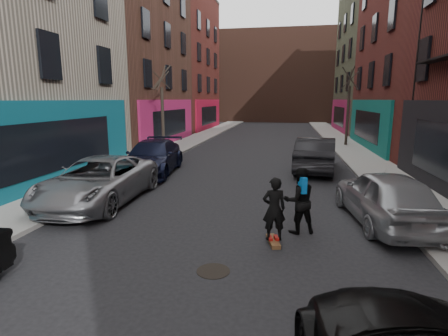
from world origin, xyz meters
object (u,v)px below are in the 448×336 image
at_px(parked_left_far, 99,180).
at_px(skateboard, 273,241).
at_px(tree_right_far, 349,99).
at_px(parked_right_end, 316,154).
at_px(parked_left_end, 153,157).
at_px(parked_right_far, 385,197).
at_px(pedestrian, 299,200).
at_px(tree_left_far, 162,102).
at_px(skateboarder, 274,209).
at_px(manhole, 213,271).

bearing_deg(parked_left_far, skateboard, -23.64).
relative_size(tree_right_far, parked_right_end, 1.32).
height_order(parked_left_far, parked_left_end, parked_left_end).
relative_size(parked_left_far, skateboard, 7.00).
relative_size(tree_right_far, parked_right_far, 1.46).
distance_m(parked_left_end, pedestrian, 9.43).
distance_m(tree_left_far, parked_right_end, 10.53).
distance_m(skateboard, skateboarder, 0.85).
bearing_deg(parked_left_end, tree_left_far, 98.88).
distance_m(parked_right_end, skateboard, 9.60).
xyz_separation_m(parked_left_far, skateboard, (6.11, -2.51, -0.73)).
relative_size(parked_left_far, skateboarder, 3.51).
bearing_deg(pedestrian, skateboarder, 33.62).
height_order(tree_left_far, parked_right_far, tree_left_far).
distance_m(tree_left_far, tree_right_far, 13.78).
height_order(parked_left_far, skateboarder, skateboarder).
xyz_separation_m(parked_left_far, manhole, (4.93, -4.20, -0.77)).
bearing_deg(tree_left_far, parked_left_far, -81.66).
relative_size(skateboard, pedestrian, 0.45).
xyz_separation_m(parked_left_far, skateboarder, (6.11, -2.51, 0.12)).
distance_m(tree_right_far, parked_right_far, 17.66).
bearing_deg(skateboard, parked_right_far, 19.24).
bearing_deg(skateboarder, manhole, 40.98).
height_order(tree_left_far, parked_right_end, tree_left_far).
bearing_deg(pedestrian, parked_left_far, -33.88).
bearing_deg(skateboard, parked_right_end, 65.54).
distance_m(parked_left_far, parked_right_end, 10.42).
distance_m(parked_left_far, parked_right_far, 9.21).
relative_size(parked_left_end, skateboard, 6.81).
height_order(parked_left_far, manhole, parked_left_far).
relative_size(parked_right_far, manhole, 6.65).
bearing_deg(manhole, tree_left_far, 113.38).
distance_m(tree_right_far, skateboard, 20.28).
xyz_separation_m(tree_right_far, parked_right_end, (-3.00, -10.00, -2.68)).
bearing_deg(tree_right_far, parked_left_far, -122.56).
bearing_deg(parked_right_end, pedestrian, 89.67).
bearing_deg(parked_left_far, skateboarder, -23.64).
height_order(parked_right_far, pedestrian, pedestrian).
height_order(parked_left_end, pedestrian, pedestrian).
bearing_deg(tree_left_far, parked_left_end, -74.98).
distance_m(parked_left_far, pedestrian, 6.93).
distance_m(tree_left_far, parked_left_far, 11.33).
bearing_deg(tree_left_far, pedestrian, -56.44).
bearing_deg(skateboarder, tree_right_far, -117.85).
distance_m(parked_left_end, skateboarder, 9.64).
xyz_separation_m(tree_left_far, skateboarder, (7.71, -13.42, -2.48)).
bearing_deg(parked_right_far, tree_left_far, -53.72).
height_order(tree_right_far, skateboard, tree_right_far).
height_order(skateboarder, manhole, skateboarder).
bearing_deg(parked_right_far, parked_right_end, -86.49).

